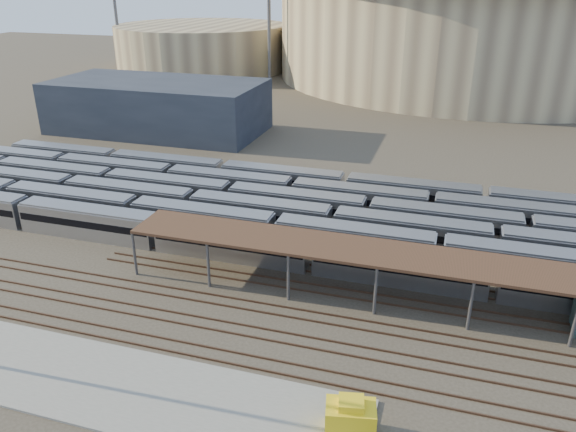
# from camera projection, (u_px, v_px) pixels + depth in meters

# --- Properties ---
(ground) EXTENTS (420.00, 420.00, 0.00)m
(ground) POSITION_uv_depth(u_px,v_px,m) (199.00, 292.00, 57.31)
(ground) COLOR #383026
(ground) RESTS_ON ground
(apron) EXTENTS (50.00, 9.00, 0.20)m
(apron) POSITION_uv_depth(u_px,v_px,m) (63.00, 374.00, 45.50)
(apron) COLOR gray
(apron) RESTS_ON ground
(subway_trains) EXTENTS (130.08, 23.90, 3.60)m
(subway_trains) POSITION_uv_depth(u_px,v_px,m) (251.00, 207.00, 73.10)
(subway_trains) COLOR #A3A2A7
(subway_trains) RESTS_ON ground
(inspection_shed) EXTENTS (60.30, 6.00, 5.30)m
(inspection_shed) POSITION_uv_depth(u_px,v_px,m) (427.00, 261.00, 52.85)
(inspection_shed) COLOR #525257
(inspection_shed) RESTS_ON ground
(empty_tracks) EXTENTS (170.00, 9.62, 0.18)m
(empty_tracks) POSITION_uv_depth(u_px,v_px,m) (176.00, 317.00, 52.90)
(empty_tracks) COLOR #4C3323
(empty_tracks) RESTS_ON ground
(stadium) EXTENTS (124.00, 124.00, 32.50)m
(stadium) POSITION_uv_depth(u_px,v_px,m) (477.00, 20.00, 166.36)
(stadium) COLOR tan
(stadium) RESTS_ON ground
(secondary_arena) EXTENTS (56.00, 56.00, 14.00)m
(secondary_arena) POSITION_uv_depth(u_px,v_px,m) (203.00, 47.00, 184.43)
(secondary_arena) COLOR tan
(secondary_arena) RESTS_ON ground
(service_building) EXTENTS (42.00, 20.00, 10.00)m
(service_building) POSITION_uv_depth(u_px,v_px,m) (158.00, 106.00, 112.87)
(service_building) COLOR #1E232D
(service_building) RESTS_ON ground
(floodlight_0) EXTENTS (4.00, 1.00, 38.40)m
(floodlight_0) POSITION_uv_depth(u_px,v_px,m) (269.00, 8.00, 153.33)
(floodlight_0) COLOR #525257
(floodlight_0) RESTS_ON ground
(floodlight_1) EXTENTS (4.00, 1.00, 38.40)m
(floodlight_1) POSITION_uv_depth(u_px,v_px,m) (115.00, 3.00, 176.96)
(floodlight_1) COLOR #525257
(floodlight_1) RESTS_ON ground
(floodlight_3) EXTENTS (4.00, 1.00, 38.40)m
(floodlight_3) POSITION_uv_depth(u_px,v_px,m) (372.00, 0.00, 191.65)
(floodlight_3) COLOR #525257
(floodlight_3) RESTS_ON ground
(yellow_equipment) EXTENTS (3.88, 2.85, 2.20)m
(yellow_equipment) POSITION_uv_depth(u_px,v_px,m) (350.00, 418.00, 39.34)
(yellow_equipment) COLOR yellow
(yellow_equipment) RESTS_ON apron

